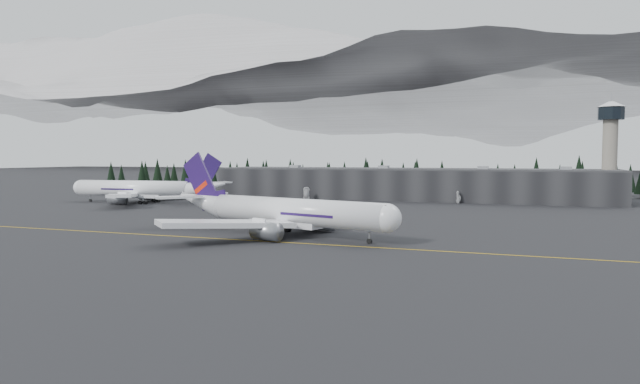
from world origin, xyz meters
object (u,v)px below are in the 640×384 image
(gse_vehicle_a, at_px, (306,198))
(gse_vehicle_b, at_px, (459,201))
(jet_parked, at_px, (146,189))
(terminal, at_px, (407,184))
(control_tower, at_px, (610,140))
(jet_main, at_px, (276,211))

(gse_vehicle_a, distance_m, gse_vehicle_b, 59.88)
(jet_parked, xyz_separation_m, gse_vehicle_b, (110.42, 38.22, -4.49))
(terminal, bearing_deg, control_tower, 2.29)
(control_tower, height_order, jet_main, control_tower)
(jet_parked, bearing_deg, jet_main, 137.71)
(jet_parked, relative_size, gse_vehicle_b, 13.59)
(jet_parked, distance_m, gse_vehicle_b, 116.93)
(control_tower, bearing_deg, gse_vehicle_a, -168.81)
(terminal, xyz_separation_m, jet_parked, (-87.83, -54.70, -1.01))
(jet_main, bearing_deg, control_tower, 71.29)
(control_tower, distance_m, jet_parked, 173.70)
(jet_parked, height_order, gse_vehicle_b, jet_parked)
(terminal, bearing_deg, jet_main, -93.08)
(gse_vehicle_a, bearing_deg, jet_main, -102.68)
(control_tower, xyz_separation_m, gse_vehicle_a, (-112.23, -22.20, -22.69))
(jet_parked, bearing_deg, control_tower, -165.67)
(control_tower, bearing_deg, jet_main, -124.23)
(terminal, distance_m, jet_main, 116.58)
(jet_parked, relative_size, gse_vehicle_a, 12.31)
(gse_vehicle_a, relative_size, gse_vehicle_b, 1.10)
(control_tower, relative_size, gse_vehicle_a, 7.27)
(control_tower, height_order, gse_vehicle_b, control_tower)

